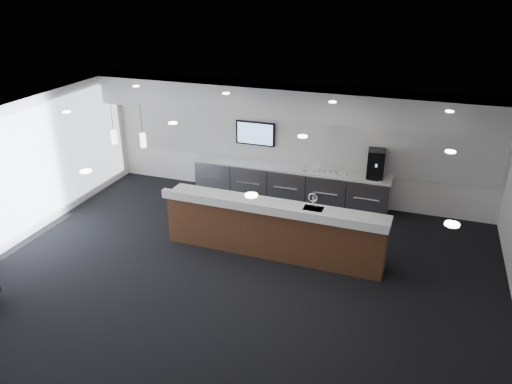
% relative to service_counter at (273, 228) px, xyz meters
% --- Properties ---
extents(ground, '(10.00, 10.00, 0.00)m').
position_rel_service_counter_xyz_m(ground, '(-0.39, -1.05, -0.58)').
color(ground, black).
rests_on(ground, ground).
extents(ceiling, '(10.00, 8.00, 0.02)m').
position_rel_service_counter_xyz_m(ceiling, '(-0.39, -1.05, 2.42)').
color(ceiling, black).
rests_on(ceiling, back_wall).
extents(back_wall, '(10.00, 0.02, 3.00)m').
position_rel_service_counter_xyz_m(back_wall, '(-0.39, 2.95, 0.92)').
color(back_wall, white).
rests_on(back_wall, ground).
extents(left_wall, '(0.02, 8.00, 3.00)m').
position_rel_service_counter_xyz_m(left_wall, '(-5.39, -1.05, 0.92)').
color(left_wall, white).
rests_on(left_wall, ground).
extents(soffit_bulkhead, '(10.00, 0.90, 0.70)m').
position_rel_service_counter_xyz_m(soffit_bulkhead, '(-0.39, 2.50, 2.07)').
color(soffit_bulkhead, silver).
rests_on(soffit_bulkhead, back_wall).
extents(alcove_panel, '(9.80, 0.06, 1.40)m').
position_rel_service_counter_xyz_m(alcove_panel, '(-0.39, 2.92, 1.02)').
color(alcove_panel, silver).
rests_on(alcove_panel, back_wall).
extents(window_blinds_wall, '(0.04, 7.36, 2.55)m').
position_rel_service_counter_xyz_m(window_blinds_wall, '(-5.35, -1.05, 0.92)').
color(window_blinds_wall, white).
rests_on(window_blinds_wall, left_wall).
extents(back_credenza, '(5.06, 0.66, 0.95)m').
position_rel_service_counter_xyz_m(back_credenza, '(-0.39, 2.59, -0.10)').
color(back_credenza, '#A0A3A9').
rests_on(back_credenza, ground).
extents(wall_tv, '(1.05, 0.08, 0.62)m').
position_rel_service_counter_xyz_m(wall_tv, '(-1.39, 2.86, 1.07)').
color(wall_tv, black).
rests_on(wall_tv, back_wall).
extents(pendant_left, '(0.12, 0.12, 0.30)m').
position_rel_service_counter_xyz_m(pendant_left, '(-2.79, -0.25, 1.67)').
color(pendant_left, '#F8E2C1').
rests_on(pendant_left, ceiling).
extents(pendant_right, '(0.12, 0.12, 0.30)m').
position_rel_service_counter_xyz_m(pendant_right, '(-3.49, -0.25, 1.67)').
color(pendant_right, '#F8E2C1').
rests_on(pendant_right, ceiling).
extents(ceiling_can_lights, '(7.00, 5.00, 0.02)m').
position_rel_service_counter_xyz_m(ceiling_can_lights, '(-0.39, -1.05, 2.39)').
color(ceiling_can_lights, white).
rests_on(ceiling_can_lights, ceiling).
extents(service_counter, '(4.70, 0.87, 1.49)m').
position_rel_service_counter_xyz_m(service_counter, '(0.00, 0.00, 0.00)').
color(service_counter, '#482818').
rests_on(service_counter, ground).
extents(coffee_machine, '(0.43, 0.54, 0.68)m').
position_rel_service_counter_xyz_m(coffee_machine, '(1.71, 2.62, 0.71)').
color(coffee_machine, black).
rests_on(coffee_machine, back_credenza).
extents(info_sign_left, '(0.15, 0.06, 0.20)m').
position_rel_service_counter_xyz_m(info_sign_left, '(0.02, 2.47, 0.47)').
color(info_sign_left, white).
rests_on(info_sign_left, back_credenza).
extents(info_sign_right, '(0.18, 0.03, 0.24)m').
position_rel_service_counter_xyz_m(info_sign_right, '(0.31, 2.53, 0.49)').
color(info_sign_right, white).
rests_on(info_sign_right, back_credenza).
extents(cup_0, '(0.10, 0.10, 0.09)m').
position_rel_service_counter_xyz_m(cup_0, '(1.05, 2.50, 0.42)').
color(cup_0, white).
rests_on(cup_0, back_credenza).
extents(cup_1, '(0.13, 0.13, 0.09)m').
position_rel_service_counter_xyz_m(cup_1, '(0.91, 2.50, 0.42)').
color(cup_1, white).
rests_on(cup_1, back_credenza).
extents(cup_2, '(0.12, 0.12, 0.09)m').
position_rel_service_counter_xyz_m(cup_2, '(0.77, 2.50, 0.42)').
color(cup_2, white).
rests_on(cup_2, back_credenza).
extents(cup_3, '(0.12, 0.12, 0.09)m').
position_rel_service_counter_xyz_m(cup_3, '(0.63, 2.50, 0.42)').
color(cup_3, white).
rests_on(cup_3, back_credenza).
extents(cup_4, '(0.13, 0.13, 0.09)m').
position_rel_service_counter_xyz_m(cup_4, '(0.49, 2.50, 0.42)').
color(cup_4, white).
rests_on(cup_4, back_credenza).
extents(cup_5, '(0.10, 0.10, 0.09)m').
position_rel_service_counter_xyz_m(cup_5, '(0.35, 2.50, 0.42)').
color(cup_5, white).
rests_on(cup_5, back_credenza).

